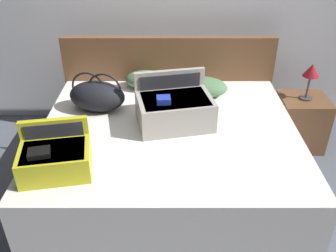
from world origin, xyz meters
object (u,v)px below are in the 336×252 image
(table_lamp, at_px, (310,73))
(bed, at_px, (168,158))
(hard_case_large, at_px, (174,108))
(pillow_center_head, at_px, (203,87))
(pillow_near_headboard, at_px, (146,80))
(nightstand, at_px, (299,122))
(duffel_bag, at_px, (96,96))
(hard_case_medium, at_px, (54,157))

(table_lamp, bearing_deg, bed, -154.11)
(hard_case_large, distance_m, pillow_center_head, 0.58)
(hard_case_large, bearing_deg, pillow_center_head, 49.50)
(pillow_near_headboard, xyz_separation_m, pillow_center_head, (0.53, -0.15, -0.00))
(hard_case_large, height_order, nightstand, hard_case_large)
(pillow_center_head, xyz_separation_m, table_lamp, (0.96, 0.05, 0.12))
(pillow_center_head, xyz_separation_m, nightstand, (0.96, 0.05, -0.40))
(bed, bearing_deg, table_lamp, 25.89)
(duffel_bag, bearing_deg, hard_case_large, -19.63)
(hard_case_medium, relative_size, nightstand, 0.96)
(duffel_bag, bearing_deg, bed, -26.81)
(bed, bearing_deg, duffel_bag, 153.19)
(bed, xyz_separation_m, nightstand, (1.28, 0.62, -0.03))
(hard_case_large, relative_size, duffel_bag, 1.25)
(duffel_bag, xyz_separation_m, pillow_near_headboard, (0.39, 0.42, -0.05))
(bed, bearing_deg, pillow_center_head, 60.82)
(hard_case_large, bearing_deg, pillow_near_headboard, 99.59)
(bed, xyz_separation_m, duffel_bag, (-0.60, 0.30, 0.42))
(hard_case_large, bearing_deg, hard_case_medium, -154.01)
(bed, bearing_deg, pillow_near_headboard, 106.03)
(hard_case_large, relative_size, pillow_near_headboard, 1.58)
(duffel_bag, xyz_separation_m, table_lamp, (1.87, 0.32, 0.07))
(hard_case_medium, height_order, pillow_near_headboard, hard_case_medium)
(bed, xyz_separation_m, hard_case_large, (0.04, 0.07, 0.43))
(hard_case_large, relative_size, nightstand, 1.24)
(pillow_near_headboard, xyz_separation_m, table_lamp, (1.49, -0.10, 0.11))
(bed, relative_size, table_lamp, 5.82)
(hard_case_large, xyz_separation_m, duffel_bag, (-0.64, 0.23, -0.01))
(hard_case_medium, height_order, pillow_center_head, hard_case_medium)
(nightstand, bearing_deg, bed, -154.11)
(pillow_near_headboard, bearing_deg, hard_case_large, -68.83)
(pillow_center_head, bearing_deg, hard_case_medium, -133.80)
(hard_case_medium, distance_m, duffel_bag, 0.84)
(duffel_bag, height_order, nightstand, duffel_bag)
(pillow_near_headboard, bearing_deg, pillow_center_head, -15.47)
(bed, xyz_separation_m, pillow_near_headboard, (-0.21, 0.72, 0.37))
(pillow_center_head, bearing_deg, duffel_bag, -163.39)
(hard_case_medium, bearing_deg, bed, 25.54)
(duffel_bag, bearing_deg, table_lamp, 9.67)
(bed, bearing_deg, hard_case_large, 59.15)
(hard_case_medium, relative_size, pillow_center_head, 1.19)
(hard_case_medium, bearing_deg, duffel_bag, 70.53)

